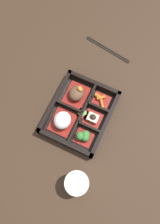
% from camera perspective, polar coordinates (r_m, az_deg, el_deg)
% --- Properties ---
extents(ground_plane, '(3.00, 3.00, 0.00)m').
position_cam_1_polar(ground_plane, '(0.83, 0.00, -0.51)').
color(ground_plane, '#382619').
extents(bento_base, '(0.27, 0.22, 0.01)m').
position_cam_1_polar(bento_base, '(0.83, 0.00, -0.41)').
color(bento_base, black).
rests_on(bento_base, ground_plane).
extents(bento_rim, '(0.27, 0.22, 0.04)m').
position_cam_1_polar(bento_rim, '(0.81, 0.21, -0.18)').
color(bento_rim, black).
rests_on(bento_rim, ground_plane).
extents(bowl_rice, '(0.10, 0.08, 0.05)m').
position_cam_1_polar(bowl_rice, '(0.79, -4.60, -2.26)').
color(bowl_rice, maroon).
rests_on(bowl_rice, bento_base).
extents(bowl_stew, '(0.10, 0.08, 0.05)m').
position_cam_1_polar(bowl_stew, '(0.83, -0.86, 4.86)').
color(bowl_stew, maroon).
rests_on(bowl_stew, bento_base).
extents(bowl_greens, '(0.06, 0.06, 0.04)m').
position_cam_1_polar(bowl_greens, '(0.78, 0.90, -6.42)').
color(bowl_greens, maroon).
rests_on(bowl_greens, bento_base).
extents(bowl_tofu, '(0.06, 0.06, 0.03)m').
position_cam_1_polar(bowl_tofu, '(0.81, 3.44, -1.45)').
color(bowl_tofu, maroon).
rests_on(bowl_tofu, bento_base).
extents(bowl_carrots, '(0.06, 0.06, 0.02)m').
position_cam_1_polar(bowl_carrots, '(0.84, 5.46, 3.27)').
color(bowl_carrots, maroon).
rests_on(bowl_carrots, bento_base).
extents(bowl_pickles, '(0.04, 0.04, 0.01)m').
position_cam_1_polar(bowl_pickles, '(0.82, 0.60, -0.51)').
color(bowl_pickles, maroon).
rests_on(bowl_pickles, bento_base).
extents(tea_cup, '(0.08, 0.08, 0.07)m').
position_cam_1_polar(tea_cup, '(0.76, -0.84, -18.05)').
color(tea_cup, beige).
rests_on(tea_cup, ground_plane).
extents(chopsticks, '(0.05, 0.21, 0.01)m').
position_cam_1_polar(chopsticks, '(0.96, 7.27, 15.95)').
color(chopsticks, black).
rests_on(chopsticks, ground_plane).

